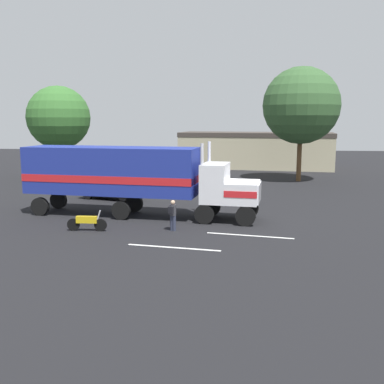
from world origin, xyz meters
TOP-DOWN VIEW (x-y plane):
  - ground_plane at (0.00, 0.00)m, footprint 120.00×120.00m
  - lane_stripe_near at (0.35, -3.50)m, footprint 4.35×0.97m
  - lane_stripe_mid at (-3.21, -5.91)m, footprint 4.37×0.86m
  - semi_truck at (-6.71, 0.64)m, footprint 14.37×4.49m
  - person_bystander at (-3.63, -2.81)m, footprint 0.40×0.48m
  - parked_car at (-9.31, 6.19)m, footprint 4.73×3.01m
  - motorcycle at (-8.10, -3.23)m, footprint 2.11×0.26m
  - tree_left at (5.86, 17.07)m, footprint 7.11×7.11m
  - tree_center at (-17.28, 16.92)m, footprint 6.08×6.08m
  - building_backdrop at (2.47, 28.65)m, footprint 18.71×8.50m

SIDE VIEW (x-z plane):
  - ground_plane at x=0.00m, z-range 0.00..0.00m
  - lane_stripe_near at x=0.35m, z-range 0.00..0.01m
  - lane_stripe_mid at x=-3.21m, z-range 0.00..0.01m
  - motorcycle at x=-8.10m, z-range -0.08..1.04m
  - parked_car at x=-9.31m, z-range 0.02..1.59m
  - person_bystander at x=-3.63m, z-range 0.08..1.71m
  - building_backdrop at x=2.47m, z-range 0.20..4.47m
  - semi_truck at x=-6.71m, z-range 0.27..4.77m
  - tree_center at x=-17.28m, z-range 1.46..10.47m
  - tree_left at x=5.86m, z-range 1.74..12.37m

